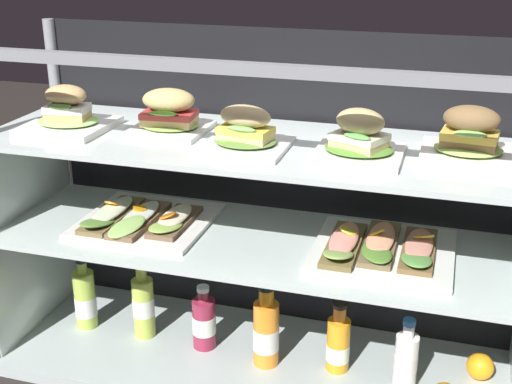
% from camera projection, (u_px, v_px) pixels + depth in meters
% --- Properties ---
extents(ground_plane, '(6.00, 6.00, 0.02)m').
position_uv_depth(ground_plane, '(256.00, 370.00, 1.92)').
color(ground_plane, black).
rests_on(ground_plane, ground).
extents(case_base_deck, '(1.42, 0.48, 0.04)m').
position_uv_depth(case_base_deck, '(256.00, 362.00, 1.91)').
color(case_base_deck, '#B1BEBD').
rests_on(case_base_deck, ground).
extents(case_frame, '(1.42, 0.48, 0.90)m').
position_uv_depth(case_frame, '(271.00, 186.00, 1.86)').
color(case_frame, gray).
rests_on(case_frame, ground).
extents(riser_lower_tier, '(1.36, 0.42, 0.35)m').
position_uv_depth(riser_lower_tier, '(256.00, 302.00, 1.84)').
color(riser_lower_tier, silver).
rests_on(riser_lower_tier, case_base_deck).
extents(shelf_lower_glass, '(1.37, 0.43, 0.01)m').
position_uv_depth(shelf_lower_glass, '(256.00, 242.00, 1.77)').
color(shelf_lower_glass, silver).
rests_on(shelf_lower_glass, riser_lower_tier).
extents(riser_upper_tier, '(1.36, 0.42, 0.25)m').
position_uv_depth(riser_upper_tier, '(256.00, 195.00, 1.72)').
color(riser_upper_tier, silver).
rests_on(riser_upper_tier, shelf_lower_glass).
extents(shelf_upper_glass, '(1.37, 0.43, 0.01)m').
position_uv_depth(shelf_upper_glass, '(256.00, 145.00, 1.67)').
color(shelf_upper_glass, silver).
rests_on(shelf_upper_glass, riser_upper_tier).
extents(plated_roll_sandwich_near_right_corner, '(0.21, 0.21, 0.12)m').
position_uv_depth(plated_roll_sandwich_near_right_corner, '(68.00, 116.00, 1.76)').
color(plated_roll_sandwich_near_right_corner, white).
rests_on(plated_roll_sandwich_near_right_corner, shelf_upper_glass).
extents(plated_roll_sandwich_center, '(0.19, 0.19, 0.11)m').
position_uv_depth(plated_roll_sandwich_center, '(169.00, 115.00, 1.74)').
color(plated_roll_sandwich_center, white).
rests_on(plated_roll_sandwich_center, shelf_upper_glass).
extents(plated_roll_sandwich_mid_left, '(0.20, 0.20, 0.11)m').
position_uv_depth(plated_roll_sandwich_mid_left, '(245.00, 133.00, 1.61)').
color(plated_roll_sandwich_mid_left, white).
rests_on(plated_roll_sandwich_mid_left, shelf_upper_glass).
extents(plated_roll_sandwich_right_of_center, '(0.20, 0.20, 0.11)m').
position_uv_depth(plated_roll_sandwich_right_of_center, '(359.00, 140.00, 1.55)').
color(plated_roll_sandwich_right_of_center, white).
rests_on(plated_roll_sandwich_right_of_center, shelf_upper_glass).
extents(plated_roll_sandwich_left_of_center, '(0.21, 0.21, 0.12)m').
position_uv_depth(plated_roll_sandwich_left_of_center, '(469.00, 141.00, 1.53)').
color(plated_roll_sandwich_left_of_center, white).
rests_on(plated_roll_sandwich_left_of_center, shelf_upper_glass).
extents(open_sandwich_tray_right_of_center, '(0.34, 0.34, 0.06)m').
position_uv_depth(open_sandwich_tray_right_of_center, '(142.00, 219.00, 1.84)').
color(open_sandwich_tray_right_of_center, white).
rests_on(open_sandwich_tray_right_of_center, shelf_lower_glass).
extents(open_sandwich_tray_center, '(0.34, 0.33, 0.06)m').
position_uv_depth(open_sandwich_tray_center, '(380.00, 248.00, 1.67)').
color(open_sandwich_tray_center, white).
rests_on(open_sandwich_tray_center, shelf_lower_glass).
extents(juice_bottle_front_fourth, '(0.06, 0.06, 0.23)m').
position_uv_depth(juice_bottle_front_fourth, '(85.00, 299.00, 2.02)').
color(juice_bottle_front_fourth, '#AECA4A').
rests_on(juice_bottle_front_fourth, case_base_deck).
extents(juice_bottle_front_right_end, '(0.06, 0.06, 0.23)m').
position_uv_depth(juice_bottle_front_right_end, '(143.00, 305.00, 1.97)').
color(juice_bottle_front_right_end, '#B5CC4A').
rests_on(juice_bottle_front_right_end, case_base_deck).
extents(juice_bottle_back_left, '(0.07, 0.07, 0.19)m').
position_uv_depth(juice_bottle_back_left, '(204.00, 322.00, 1.92)').
color(juice_bottle_back_left, maroon).
rests_on(juice_bottle_back_left, case_base_deck).
extents(juice_bottle_back_center, '(0.07, 0.07, 0.24)m').
position_uv_depth(juice_bottle_back_center, '(266.00, 332.00, 1.84)').
color(juice_bottle_back_center, orange).
rests_on(juice_bottle_back_center, case_base_deck).
extents(juice_bottle_front_left_end, '(0.06, 0.06, 0.20)m').
position_uv_depth(juice_bottle_front_left_end, '(338.00, 344.00, 1.82)').
color(juice_bottle_front_left_end, orange).
rests_on(juice_bottle_front_left_end, case_base_deck).
extents(juice_bottle_near_post, '(0.06, 0.06, 0.20)m').
position_uv_depth(juice_bottle_near_post, '(406.00, 360.00, 1.75)').
color(juice_bottle_near_post, white).
rests_on(juice_bottle_near_post, case_base_deck).
extents(orange_fruit_beside_bottles, '(0.07, 0.07, 0.07)m').
position_uv_depth(orange_fruit_beside_bottles, '(480.00, 366.00, 1.80)').
color(orange_fruit_beside_bottles, orange).
rests_on(orange_fruit_beside_bottles, case_base_deck).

